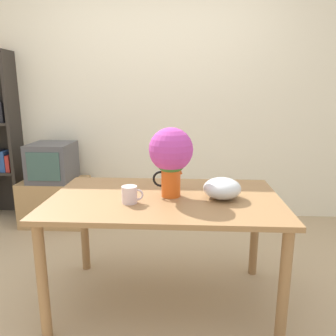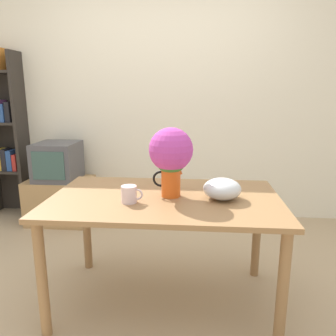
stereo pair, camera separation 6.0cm
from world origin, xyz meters
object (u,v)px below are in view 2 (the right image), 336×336
(coffee_mug, at_px, (130,194))
(white_bowl, at_px, (222,189))
(tv_set, at_px, (58,161))
(flower_vase, at_px, (171,155))

(coffee_mug, xyz_separation_m, white_bowl, (0.54, 0.12, 0.01))
(white_bowl, relative_size, tv_set, 0.51)
(tv_set, bearing_deg, white_bowl, -39.02)
(flower_vase, bearing_deg, tv_set, 135.30)
(flower_vase, relative_size, tv_set, 0.95)
(flower_vase, relative_size, coffee_mug, 3.36)
(coffee_mug, height_order, white_bowl, white_bowl)
(flower_vase, distance_m, tv_set, 1.82)
(flower_vase, distance_m, white_bowl, 0.37)
(coffee_mug, height_order, tv_set, tv_set)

